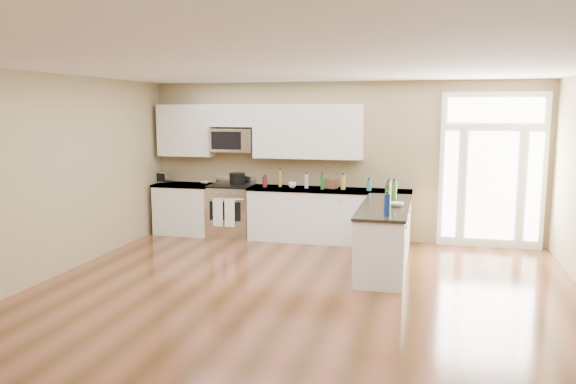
{
  "coord_description": "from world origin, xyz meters",
  "views": [
    {
      "loc": [
        1.49,
        -5.88,
        2.31
      ],
      "look_at": [
        -0.47,
        2.0,
        1.11
      ],
      "focal_mm": 35.0,
      "sensor_mm": 36.0,
      "label": 1
    }
  ],
  "objects_px": {
    "kitchen_range": "(231,210)",
    "stockpot": "(237,178)",
    "peninsula_cabinet": "(384,239)",
    "toaster_oven": "(163,177)"
  },
  "relations": [
    {
      "from": "peninsula_cabinet",
      "to": "stockpot",
      "type": "bearing_deg",
      "value": 150.81
    },
    {
      "from": "kitchen_range",
      "to": "toaster_oven",
      "type": "bearing_deg",
      "value": 176.04
    },
    {
      "from": "kitchen_range",
      "to": "stockpot",
      "type": "relative_size",
      "value": 3.77
    },
    {
      "from": "kitchen_range",
      "to": "toaster_oven",
      "type": "distance_m",
      "value": 1.5
    },
    {
      "from": "stockpot",
      "to": "toaster_oven",
      "type": "relative_size",
      "value": 1.16
    },
    {
      "from": "peninsula_cabinet",
      "to": "toaster_oven",
      "type": "xyz_separation_m",
      "value": [
        -4.28,
        1.54,
        0.61
      ]
    },
    {
      "from": "peninsula_cabinet",
      "to": "toaster_oven",
      "type": "height_order",
      "value": "toaster_oven"
    },
    {
      "from": "stockpot",
      "to": "kitchen_range",
      "type": "bearing_deg",
      "value": -125.26
    },
    {
      "from": "kitchen_range",
      "to": "toaster_oven",
      "type": "relative_size",
      "value": 4.37
    },
    {
      "from": "peninsula_cabinet",
      "to": "kitchen_range",
      "type": "bearing_deg",
      "value": 153.37
    }
  ]
}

